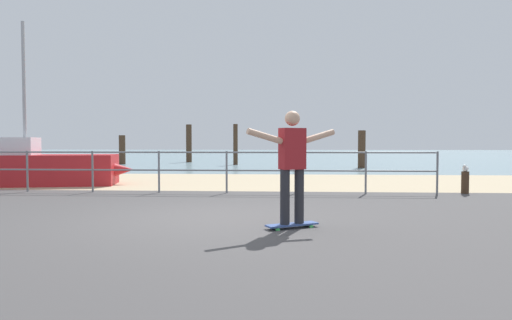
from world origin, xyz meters
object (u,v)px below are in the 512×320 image
(sailboat, at_px, (42,168))
(skateboard, at_px, (292,225))
(skateboarder, at_px, (292,160))
(bollard_short, at_px, (465,183))
(seagull, at_px, (465,168))

(sailboat, xyz_separation_m, skateboard, (7.10, -6.13, -0.45))
(skateboarder, relative_size, bollard_short, 2.96)
(sailboat, height_order, skateboarder, sailboat)
(sailboat, xyz_separation_m, seagull, (11.38, -1.45, 0.12))
(sailboat, distance_m, skateboard, 9.40)
(sailboat, relative_size, bollard_short, 9.08)
(skateboarder, relative_size, seagull, 3.62)
(sailboat, bearing_deg, seagull, -7.24)
(skateboarder, bearing_deg, skateboard, -26.57)
(seagull, bearing_deg, bollard_short, 62.89)
(skateboard, xyz_separation_m, seagull, (4.27, 4.69, 0.57))
(skateboard, bearing_deg, sailboat, 139.20)
(skateboard, distance_m, skateboarder, 0.95)
(skateboard, distance_m, seagull, 6.37)
(skateboard, relative_size, seagull, 1.75)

